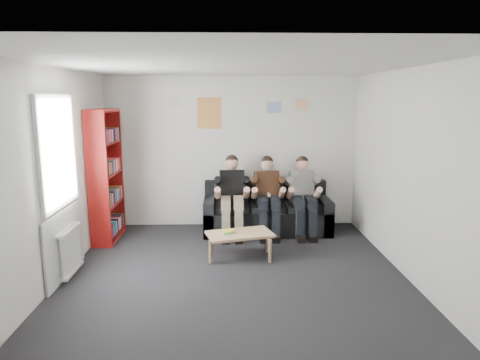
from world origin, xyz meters
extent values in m
plane|color=black|center=(0.00, 0.00, 0.00)|extent=(5.00, 5.00, 0.00)
plane|color=silver|center=(0.00, 0.00, 2.70)|extent=(5.00, 5.00, 0.00)
plane|color=white|center=(0.00, 2.50, 1.35)|extent=(4.50, 0.00, 4.50)
plane|color=white|center=(0.00, -2.50, 1.35)|extent=(4.50, 0.00, 4.50)
plane|color=white|center=(-2.25, 0.00, 1.35)|extent=(0.00, 5.00, 5.00)
plane|color=white|center=(2.25, 0.00, 1.35)|extent=(0.00, 5.00, 5.00)
cube|color=black|center=(0.60, 2.04, 0.21)|extent=(2.19, 0.89, 0.42)
cube|color=black|center=(0.60, 2.39, 0.63)|extent=(2.19, 0.20, 0.43)
cube|color=black|center=(-0.40, 2.04, 0.30)|extent=(0.18, 0.89, 0.60)
cube|color=black|center=(1.60, 2.04, 0.30)|extent=(0.18, 0.89, 0.60)
cube|color=black|center=(0.60, 1.96, 0.47)|extent=(1.83, 0.62, 0.10)
cube|color=maroon|center=(-2.07, 1.72, 1.07)|extent=(0.32, 0.97, 2.15)
cube|color=#D9B37D|center=(0.09, 0.79, 0.36)|extent=(0.94, 0.52, 0.04)
cylinder|color=#D9B37D|center=(-0.34, 0.58, 0.17)|extent=(0.05, 0.05, 0.34)
cylinder|color=#D9B37D|center=(0.51, 0.58, 0.17)|extent=(0.05, 0.05, 0.34)
cylinder|color=#D9B37D|center=(-0.34, 1.00, 0.17)|extent=(0.05, 0.05, 0.34)
cylinder|color=#D9B37D|center=(0.51, 1.00, 0.17)|extent=(0.05, 0.05, 0.34)
cube|color=silver|center=(-0.10, 0.74, 0.38)|extent=(0.17, 0.12, 0.01)
cube|color=green|center=(-0.08, 0.77, 0.40)|extent=(0.17, 0.12, 0.01)
cube|color=yellow|center=(-0.07, 0.79, 0.41)|extent=(0.17, 0.12, 0.01)
cube|color=black|center=(-0.01, 2.10, 0.80)|extent=(0.42, 0.31, 0.60)
sphere|color=tan|center=(-0.01, 2.06, 1.21)|extent=(0.23, 0.23, 0.23)
sphere|color=black|center=(-0.01, 2.07, 1.25)|extent=(0.22, 0.22, 0.22)
cube|color=gray|center=(-0.01, 1.78, 0.59)|extent=(0.38, 0.49, 0.16)
cube|color=gray|center=(-0.01, 1.55, 0.26)|extent=(0.36, 0.15, 0.52)
cube|color=black|center=(-0.01, 1.49, 0.05)|extent=(0.36, 0.27, 0.11)
cube|color=#4E2B1A|center=(0.60, 2.10, 0.79)|extent=(0.41, 0.30, 0.58)
sphere|color=tan|center=(0.60, 2.05, 1.19)|extent=(0.23, 0.23, 0.23)
sphere|color=black|center=(0.60, 2.07, 1.23)|extent=(0.22, 0.22, 0.22)
cube|color=black|center=(0.60, 1.79, 0.59)|extent=(0.37, 0.47, 0.15)
cube|color=black|center=(0.60, 1.56, 0.26)|extent=(0.35, 0.14, 0.52)
cube|color=black|center=(0.60, 1.50, 0.05)|extent=(0.35, 0.27, 0.10)
cube|color=silver|center=(0.60, 1.68, 0.74)|extent=(0.04, 0.14, 0.04)
cube|color=silver|center=(1.21, 2.10, 0.79)|extent=(0.41, 0.30, 0.58)
sphere|color=tan|center=(1.21, 2.05, 1.19)|extent=(0.22, 0.22, 0.22)
sphere|color=black|center=(1.21, 2.07, 1.23)|extent=(0.21, 0.21, 0.21)
cube|color=black|center=(1.21, 1.79, 0.59)|extent=(0.37, 0.47, 0.15)
cube|color=black|center=(1.21, 1.56, 0.26)|extent=(0.35, 0.14, 0.52)
cube|color=black|center=(1.21, 1.50, 0.05)|extent=(0.35, 0.27, 0.10)
cylinder|color=white|center=(-2.15, -0.08, 0.35)|extent=(0.06, 0.06, 0.60)
cylinder|color=white|center=(-2.15, 0.00, 0.35)|extent=(0.06, 0.06, 0.60)
cylinder|color=white|center=(-2.15, 0.08, 0.35)|extent=(0.06, 0.06, 0.60)
cylinder|color=white|center=(-2.15, 0.16, 0.35)|extent=(0.06, 0.06, 0.60)
cylinder|color=white|center=(-2.15, 0.24, 0.35)|extent=(0.06, 0.06, 0.60)
cylinder|color=white|center=(-2.15, 0.32, 0.35)|extent=(0.06, 0.06, 0.60)
cylinder|color=white|center=(-2.15, 0.40, 0.35)|extent=(0.06, 0.06, 0.60)
cylinder|color=white|center=(-2.15, 0.48, 0.35)|extent=(0.06, 0.06, 0.60)
cube|color=white|center=(-2.15, 0.20, 0.07)|extent=(0.10, 0.64, 0.04)
cube|color=white|center=(-2.15, 0.20, 0.63)|extent=(0.10, 0.64, 0.04)
cube|color=white|center=(-2.23, 0.20, 1.65)|extent=(0.02, 1.00, 1.30)
cube|color=silver|center=(-2.22, 0.20, 2.33)|extent=(0.05, 1.12, 0.06)
cube|color=silver|center=(-2.22, 0.20, 0.97)|extent=(0.05, 1.12, 0.06)
cube|color=silver|center=(-2.22, 0.20, 0.45)|extent=(0.03, 1.30, 0.90)
cube|color=gold|center=(-0.40, 2.49, 2.05)|extent=(0.42, 0.01, 0.55)
cube|color=blue|center=(0.75, 2.49, 2.15)|extent=(0.25, 0.01, 0.20)
cube|color=#CD4096|center=(1.25, 2.49, 2.20)|extent=(0.22, 0.01, 0.18)
cube|color=silver|center=(-1.00, 2.49, 2.25)|extent=(0.20, 0.01, 0.14)
camera|label=1|loc=(-0.10, -5.19, 2.31)|focal=32.00mm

